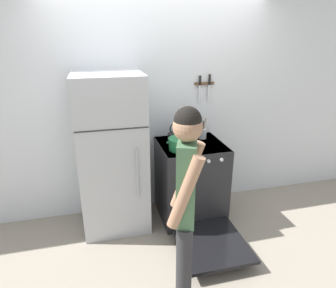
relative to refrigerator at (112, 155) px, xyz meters
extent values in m
plane|color=gray|center=(0.59, 0.31, -0.87)|extent=(14.00, 14.00, 0.00)
cube|color=silver|center=(0.59, 0.34, 0.40)|extent=(10.00, 0.06, 2.55)
cube|color=#B7BABF|center=(0.00, 0.00, 0.00)|extent=(0.72, 0.62, 1.74)
cube|color=#2D2D2D|center=(0.00, -0.31, 0.38)|extent=(0.70, 0.01, 0.01)
cylinder|color=#B2B5BA|center=(0.22, -0.33, -0.10)|extent=(0.02, 0.02, 0.56)
cube|color=#232326|center=(0.89, -0.03, -0.41)|extent=(0.73, 0.69, 0.93)
cube|color=black|center=(0.89, -0.03, 0.05)|extent=(0.72, 0.68, 0.02)
cube|color=black|center=(0.89, -0.35, -0.42)|extent=(0.63, 0.05, 0.71)
cylinder|color=black|center=(0.73, -0.17, 0.06)|extent=(0.22, 0.22, 0.01)
cylinder|color=black|center=(1.06, -0.17, 0.06)|extent=(0.22, 0.22, 0.01)
cylinder|color=black|center=(0.73, 0.10, 0.06)|extent=(0.22, 0.22, 0.01)
cylinder|color=black|center=(1.06, 0.10, 0.06)|extent=(0.22, 0.22, 0.01)
cylinder|color=silver|center=(0.67, -0.39, -0.01)|extent=(0.04, 0.02, 0.04)
cylinder|color=silver|center=(0.82, -0.39, -0.01)|extent=(0.04, 0.02, 0.04)
cylinder|color=silver|center=(0.96, -0.39, -0.01)|extent=(0.04, 0.02, 0.04)
cylinder|color=silver|center=(1.11, -0.39, -0.01)|extent=(0.04, 0.02, 0.04)
cube|color=black|center=(0.89, -0.76, -0.75)|extent=(0.67, 0.75, 0.04)
cube|color=#99999E|center=(0.89, -0.12, -0.45)|extent=(0.59, 0.38, 0.01)
cylinder|color=#237A42|center=(0.73, -0.17, 0.11)|extent=(0.26, 0.26, 0.11)
cylinder|color=#237A42|center=(0.73, -0.17, 0.18)|extent=(0.28, 0.28, 0.02)
sphere|color=black|center=(0.73, -0.17, 0.20)|extent=(0.03, 0.03, 0.03)
cylinder|color=#237A42|center=(0.58, -0.17, 0.15)|extent=(0.03, 0.02, 0.02)
cylinder|color=#237A42|center=(0.87, -0.17, 0.15)|extent=(0.03, 0.02, 0.02)
cylinder|color=black|center=(0.74, 0.10, 0.10)|extent=(0.18, 0.18, 0.09)
cone|color=black|center=(0.74, 0.10, 0.16)|extent=(0.17, 0.17, 0.02)
sphere|color=black|center=(0.74, 0.10, 0.18)|extent=(0.02, 0.02, 0.02)
cone|color=black|center=(0.82, 0.10, 0.11)|extent=(0.10, 0.03, 0.08)
torus|color=black|center=(0.74, 0.10, 0.21)|extent=(0.14, 0.01, 0.14)
cylinder|color=#B7BABF|center=(1.07, 0.11, 0.12)|extent=(0.10, 0.10, 0.12)
cylinder|color=#9E7547|center=(1.08, 0.09, 0.20)|extent=(0.04, 0.04, 0.23)
cylinder|color=#232326|center=(1.08, 0.11, 0.18)|extent=(0.02, 0.05, 0.20)
cylinder|color=#B2B5BA|center=(1.08, 0.12, 0.20)|extent=(0.04, 0.02, 0.24)
cylinder|color=#4C4C51|center=(1.07, 0.12, 0.17)|extent=(0.05, 0.01, 0.18)
cylinder|color=#2D2D30|center=(0.40, -1.37, -0.46)|extent=(0.12, 0.12, 0.82)
cylinder|color=#2D2D30|center=(0.46, -1.22, -0.46)|extent=(0.12, 0.12, 0.82)
cube|color=#47704C|center=(0.43, -1.29, 0.26)|extent=(0.20, 0.26, 0.62)
cylinder|color=#A87A5B|center=(0.39, -1.41, 0.26)|extent=(0.26, 0.16, 0.55)
cylinder|color=#A87A5B|center=(0.47, -1.17, 0.26)|extent=(0.26, 0.16, 0.55)
sphere|color=#A87A5B|center=(0.43, -1.29, 0.67)|extent=(0.20, 0.20, 0.20)
sphere|color=black|center=(0.43, -1.29, 0.72)|extent=(0.18, 0.18, 0.18)
cube|color=brown|center=(1.15, 0.30, 0.68)|extent=(0.24, 0.02, 0.03)
cube|color=silver|center=(1.09, 0.29, 0.57)|extent=(0.03, 0.00, 0.22)
cube|color=black|center=(1.09, 0.29, 0.73)|extent=(0.02, 0.02, 0.10)
cube|color=silver|center=(1.21, 0.29, 0.57)|extent=(0.03, 0.00, 0.21)
cube|color=black|center=(1.21, 0.29, 0.73)|extent=(0.02, 0.02, 0.11)
camera|label=1|loc=(-0.15, -3.06, 1.25)|focal=32.00mm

